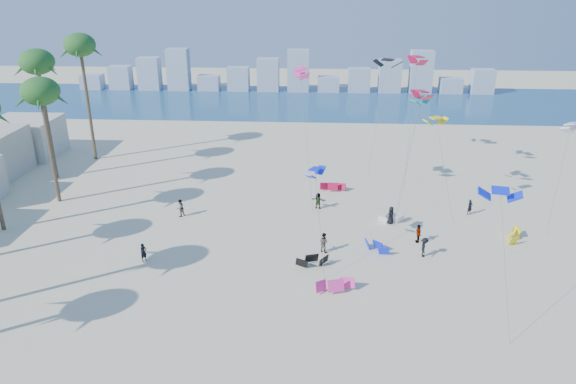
{
  "coord_description": "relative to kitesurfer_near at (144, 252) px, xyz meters",
  "views": [
    {
      "loc": [
        5.5,
        -28.37,
        22.78
      ],
      "look_at": [
        3.0,
        16.0,
        4.5
      ],
      "focal_mm": 33.39,
      "sensor_mm": 36.0,
      "label": 1
    }
  ],
  "objects": [
    {
      "name": "ocean",
      "position": [
        8.97,
        61.17,
        -0.81
      ],
      "size": [
        220.0,
        220.0,
        0.0
      ],
      "primitive_type": "plane",
      "color": "navy",
      "rests_on": "ground"
    },
    {
      "name": "flying_kites",
      "position": [
        23.95,
        13.18,
        10.92
      ],
      "size": [
        27.72,
        38.01,
        14.99
      ],
      "color": "#0E25F0",
      "rests_on": "ground"
    },
    {
      "name": "distant_skyline",
      "position": [
        7.78,
        71.17,
        2.27
      ],
      "size": [
        85.0,
        3.0,
        8.4
      ],
      "color": "#9EADBF",
      "rests_on": "ground"
    },
    {
      "name": "kitesurfer_mid",
      "position": [
        15.24,
        2.54,
        0.08
      ],
      "size": [
        1.1,
        1.06,
        1.79
      ],
      "primitive_type": "imported",
      "rotation": [
        0.0,
        0.0,
        2.52
      ],
      "color": "gray",
      "rests_on": "ground"
    },
    {
      "name": "ground",
      "position": [
        8.97,
        -10.83,
        -0.81
      ],
      "size": [
        220.0,
        220.0,
        0.0
      ],
      "primitive_type": "plane",
      "color": "beige",
      "rests_on": "ground"
    },
    {
      "name": "kitesurfer_near",
      "position": [
        0.0,
        0.0,
        0.0
      ],
      "size": [
        0.67,
        0.71,
        1.63
      ],
      "primitive_type": "imported",
      "rotation": [
        0.0,
        0.0,
        0.92
      ],
      "color": "black",
      "rests_on": "ground"
    },
    {
      "name": "grounded_kites",
      "position": [
        20.15,
        4.54,
        -0.35
      ],
      "size": [
        20.91,
        22.06,
        1.02
      ],
      "color": "black",
      "rests_on": "ground"
    },
    {
      "name": "kitesurfers_far",
      "position": [
        17.45,
        7.65,
        0.06
      ],
      "size": [
        30.04,
        10.82,
        1.8
      ],
      "color": "black",
      "rests_on": "ground"
    }
  ]
}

